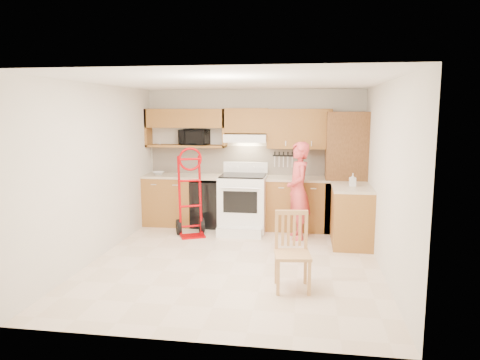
% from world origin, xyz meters
% --- Properties ---
extents(floor, '(4.00, 4.50, 0.02)m').
position_xyz_m(floor, '(0.00, 0.00, -0.01)').
color(floor, beige).
rests_on(floor, ground).
extents(ceiling, '(4.00, 4.50, 0.02)m').
position_xyz_m(ceiling, '(0.00, 0.00, 2.51)').
color(ceiling, white).
rests_on(ceiling, ground).
extents(wall_back, '(4.00, 0.02, 2.50)m').
position_xyz_m(wall_back, '(0.00, 2.26, 1.25)').
color(wall_back, silver).
rests_on(wall_back, ground).
extents(wall_front, '(4.00, 0.02, 2.50)m').
position_xyz_m(wall_front, '(0.00, -2.26, 1.25)').
color(wall_front, silver).
rests_on(wall_front, ground).
extents(wall_left, '(0.02, 4.50, 2.50)m').
position_xyz_m(wall_left, '(-2.01, 0.00, 1.25)').
color(wall_left, silver).
rests_on(wall_left, ground).
extents(wall_right, '(0.02, 4.50, 2.50)m').
position_xyz_m(wall_right, '(2.01, 0.00, 1.25)').
color(wall_right, silver).
rests_on(wall_right, ground).
extents(backsplash, '(3.92, 0.03, 0.55)m').
position_xyz_m(backsplash, '(0.00, 2.23, 1.20)').
color(backsplash, beige).
rests_on(backsplash, wall_back).
extents(lower_cab_left, '(0.90, 0.60, 0.90)m').
position_xyz_m(lower_cab_left, '(-1.55, 1.95, 0.45)').
color(lower_cab_left, brown).
rests_on(lower_cab_left, ground).
extents(dishwasher, '(0.60, 0.60, 0.85)m').
position_xyz_m(dishwasher, '(-0.80, 1.95, 0.42)').
color(dishwasher, black).
rests_on(dishwasher, ground).
extents(lower_cab_right, '(1.14, 0.60, 0.90)m').
position_xyz_m(lower_cab_right, '(0.83, 1.95, 0.45)').
color(lower_cab_right, brown).
rests_on(lower_cab_right, ground).
extents(countertop_left, '(1.50, 0.63, 0.04)m').
position_xyz_m(countertop_left, '(-1.25, 1.95, 0.92)').
color(countertop_left, tan).
rests_on(countertop_left, lower_cab_left).
extents(countertop_right, '(1.14, 0.63, 0.04)m').
position_xyz_m(countertop_right, '(0.83, 1.95, 0.92)').
color(countertop_right, tan).
rests_on(countertop_right, lower_cab_right).
extents(cab_return_right, '(0.60, 1.00, 0.90)m').
position_xyz_m(cab_return_right, '(1.70, 1.15, 0.45)').
color(cab_return_right, brown).
rests_on(cab_return_right, ground).
extents(countertop_return, '(0.63, 1.00, 0.04)m').
position_xyz_m(countertop_return, '(1.70, 1.15, 0.92)').
color(countertop_return, tan).
rests_on(countertop_return, cab_return_right).
extents(pantry_tall, '(0.70, 0.60, 2.10)m').
position_xyz_m(pantry_tall, '(1.65, 1.95, 1.05)').
color(pantry_tall, brown).
rests_on(pantry_tall, ground).
extents(upper_cab_left, '(1.50, 0.33, 0.34)m').
position_xyz_m(upper_cab_left, '(-1.25, 2.08, 1.98)').
color(upper_cab_left, brown).
rests_on(upper_cab_left, wall_back).
extents(upper_shelf_mw, '(1.50, 0.33, 0.04)m').
position_xyz_m(upper_shelf_mw, '(-1.25, 2.08, 1.47)').
color(upper_shelf_mw, brown).
rests_on(upper_shelf_mw, wall_back).
extents(upper_cab_center, '(0.76, 0.33, 0.44)m').
position_xyz_m(upper_cab_center, '(-0.12, 2.08, 1.94)').
color(upper_cab_center, brown).
rests_on(upper_cab_center, wall_back).
extents(upper_cab_right, '(1.14, 0.33, 0.70)m').
position_xyz_m(upper_cab_right, '(0.83, 2.08, 1.80)').
color(upper_cab_right, brown).
rests_on(upper_cab_right, wall_back).
extents(range_hood, '(0.76, 0.46, 0.14)m').
position_xyz_m(range_hood, '(-0.12, 2.02, 1.63)').
color(range_hood, white).
rests_on(range_hood, wall_back).
extents(knife_strip, '(0.40, 0.05, 0.29)m').
position_xyz_m(knife_strip, '(0.55, 2.21, 1.24)').
color(knife_strip, black).
rests_on(knife_strip, backsplash).
extents(microwave, '(0.55, 0.41, 0.28)m').
position_xyz_m(microwave, '(-1.10, 2.08, 1.63)').
color(microwave, black).
rests_on(microwave, upper_shelf_mw).
extents(range, '(0.81, 1.06, 1.19)m').
position_xyz_m(range, '(-0.13, 1.64, 0.60)').
color(range, white).
rests_on(range, ground).
extents(person, '(0.52, 0.67, 1.62)m').
position_xyz_m(person, '(0.85, 1.35, 0.81)').
color(person, '#D64346').
rests_on(person, ground).
extents(hand_truck, '(0.69, 0.67, 1.36)m').
position_xyz_m(hand_truck, '(-0.95, 1.24, 0.68)').
color(hand_truck, '#A90105').
rests_on(hand_truck, ground).
extents(dining_chair, '(0.47, 0.51, 0.93)m').
position_xyz_m(dining_chair, '(0.84, -0.86, 0.46)').
color(dining_chair, tan).
rests_on(dining_chair, ground).
extents(soap_bottle, '(0.10, 0.10, 0.20)m').
position_xyz_m(soap_bottle, '(1.70, 1.16, 1.04)').
color(soap_bottle, white).
rests_on(soap_bottle, countertop_return).
extents(bowl, '(0.27, 0.27, 0.05)m').
position_xyz_m(bowl, '(-1.76, 1.95, 0.97)').
color(bowl, white).
rests_on(bowl, countertop_left).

